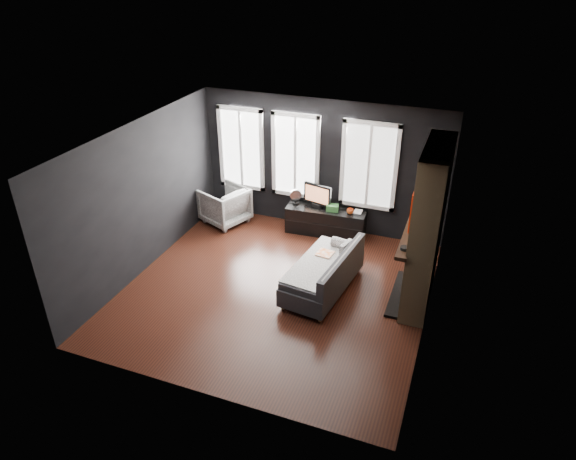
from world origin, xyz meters
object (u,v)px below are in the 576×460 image
at_px(sofa, 323,270).
at_px(mug, 350,211).
at_px(monitor, 318,194).
at_px(book, 354,207).
at_px(armchair, 225,204).
at_px(mantel_vase, 415,216).
at_px(media_console, 326,221).

xyz_separation_m(sofa, mug, (-0.03, 1.88, 0.23)).
relative_size(monitor, book, 2.82).
relative_size(sofa, monitor, 2.92).
bearing_deg(armchair, sofa, 80.86).
bearing_deg(armchair, mug, 117.57).
bearing_deg(sofa, monitor, 117.94).
height_order(sofa, mantel_vase, mantel_vase).
bearing_deg(monitor, media_console, 5.49).
bearing_deg(sofa, mug, 98.27).
bearing_deg(mantel_vase, mug, 139.78).
relative_size(armchair, mug, 6.38).
relative_size(sofa, media_console, 1.12).
bearing_deg(armchair, media_console, 120.01).
bearing_deg(mantel_vase, sofa, -150.86).
bearing_deg(armchair, monitor, 121.60).
xyz_separation_m(monitor, book, (0.76, 0.05, -0.17)).
relative_size(media_console, mug, 11.91).
distance_m(armchair, book, 2.73).
relative_size(armchair, book, 3.95).
bearing_deg(mug, mantel_vase, -40.22).
distance_m(monitor, mantel_vase, 2.44).
distance_m(armchair, monitor, 2.01).
height_order(monitor, mantel_vase, mantel_vase).
bearing_deg(monitor, mantel_vase, -17.48).
bearing_deg(monitor, book, 16.61).
relative_size(sofa, mug, 13.34).
height_order(monitor, mug, monitor).
bearing_deg(book, media_console, -172.41).
bearing_deg(media_console, armchair, -175.64).
bearing_deg(sofa, media_console, 112.69).
xyz_separation_m(armchair, mantel_vase, (4.00, -0.90, 0.88)).
height_order(mug, book, book).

